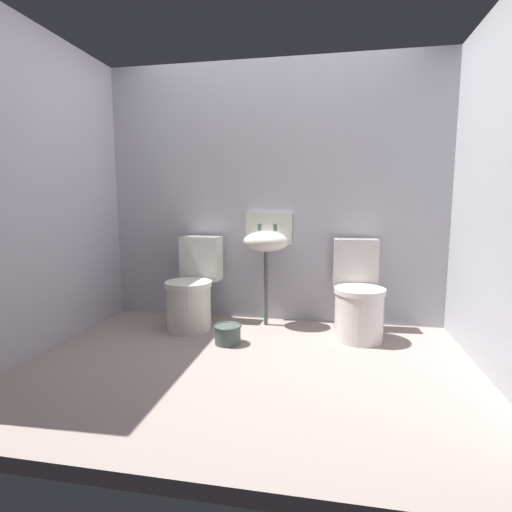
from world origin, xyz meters
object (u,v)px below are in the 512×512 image
at_px(bucket, 228,334).
at_px(toilet_right, 358,298).
at_px(toilet_left, 193,291).
at_px(sink, 267,241).

bearing_deg(bucket, toilet_right, 20.49).
xyz_separation_m(toilet_left, bucket, (0.41, -0.37, -0.24)).
xyz_separation_m(toilet_right, bucket, (-1.00, -0.37, -0.24)).
bearing_deg(toilet_left, bucket, 141.36).
xyz_separation_m(toilet_left, toilet_right, (1.41, 0.00, 0.00)).
distance_m(toilet_right, sink, 0.91).
distance_m(toilet_left, toilet_right, 1.41).
distance_m(toilet_right, bucket, 1.09).
xyz_separation_m(toilet_right, sink, (-0.78, 0.19, 0.43)).
height_order(toilet_left, sink, sink).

